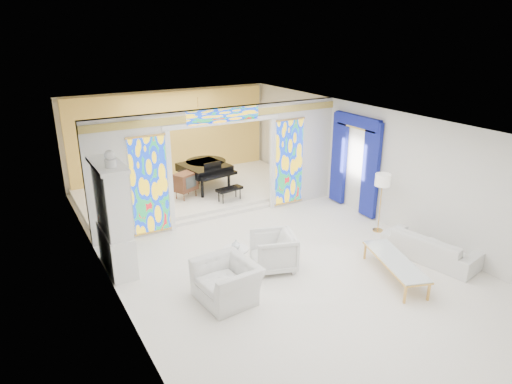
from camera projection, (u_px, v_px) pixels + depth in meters
floor at (261, 246)px, 10.90m from camera, size 12.00×12.00×0.00m
ceiling at (261, 121)px, 9.87m from camera, size 7.00×12.00×0.02m
wall_back at (171, 135)px, 15.27m from camera, size 7.00×0.02×3.00m
wall_left at (104, 216)px, 8.75m from camera, size 0.02×12.00×3.00m
wall_right at (375, 165)px, 12.02m from camera, size 0.02×12.00×3.00m
partition_wall at (223, 159)px, 11.96m from camera, size 7.00×0.22×3.00m
stained_glass_left at (150, 186)px, 11.04m from camera, size 0.90×0.04×2.40m
stained_glass_right at (289, 162)px, 12.94m from camera, size 0.90×0.04×2.40m
stained_glass_transom at (223, 115)px, 11.47m from camera, size 2.00×0.04×0.34m
alcove_platform at (194, 191)px, 14.21m from camera, size 6.80×3.80×0.18m
gold_curtain_back at (172, 136)px, 15.17m from camera, size 6.70×0.10×2.90m
chandelier at (198, 112)px, 13.38m from camera, size 0.48×0.48×0.30m
blue_drapes at (355, 156)px, 12.52m from camera, size 0.14×1.85×2.65m
china_cabinet at (114, 219)px, 9.48m from camera, size 0.56×1.46×2.72m
armchair_left at (227, 281)px, 8.65m from camera, size 1.12×1.25×0.76m
armchair_right at (273, 251)px, 9.74m from camera, size 1.13×1.11×0.82m
sofa at (431, 247)px, 10.17m from camera, size 1.22×2.20×0.61m
side_table at (236, 258)px, 9.42m from camera, size 0.61×0.61×0.65m
vase at (236, 244)px, 9.31m from camera, size 0.24×0.24×0.19m
coffee_table at (395, 261)px, 9.37m from camera, size 1.16×2.01×0.43m
floor_lamp at (382, 183)px, 11.24m from camera, size 0.43×0.43×1.52m
grand_piano at (206, 167)px, 14.08m from camera, size 1.66×2.56×0.96m
tv_console at (186, 182)px, 13.27m from camera, size 0.77×0.67×0.75m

